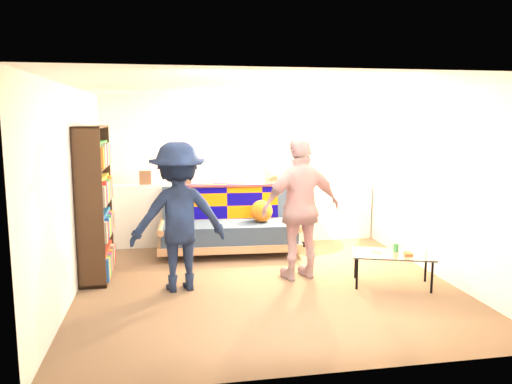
# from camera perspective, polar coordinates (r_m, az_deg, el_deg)

# --- Properties ---
(ground) EXTENTS (5.00, 5.00, 0.00)m
(ground) POSITION_cam_1_polar(r_m,az_deg,el_deg) (6.53, 0.64, -9.67)
(ground) COLOR brown
(ground) RESTS_ON ground
(room_shell) EXTENTS (4.60, 5.05, 2.45)m
(room_shell) POSITION_cam_1_polar(r_m,az_deg,el_deg) (6.67, -0.11, 5.37)
(room_shell) COLOR silver
(room_shell) RESTS_ON ground
(half_wall_ledge) EXTENTS (4.45, 0.15, 1.00)m
(half_wall_ledge) POSITION_cam_1_polar(r_m,az_deg,el_deg) (8.12, -1.76, -2.39)
(half_wall_ledge) COLOR silver
(half_wall_ledge) RESTS_ON ground
(ledge_decor) EXTENTS (2.97, 0.02, 0.45)m
(ledge_decor) POSITION_cam_1_polar(r_m,az_deg,el_deg) (7.97, -3.37, 2.31)
(ledge_decor) COLOR brown
(ledge_decor) RESTS_ON half_wall_ledge
(futon_sofa) EXTENTS (2.12, 1.10, 0.89)m
(futon_sofa) POSITION_cam_1_polar(r_m,az_deg,el_deg) (7.59, -3.04, -3.82)
(futon_sofa) COLOR tan
(futon_sofa) RESTS_ON ground
(bookshelf) EXTENTS (0.32, 0.97, 1.93)m
(bookshelf) POSITION_cam_1_polar(r_m,az_deg,el_deg) (6.63, -17.96, -1.76)
(bookshelf) COLOR black
(bookshelf) RESTS_ON ground
(coffee_table) EXTENTS (1.08, 0.81, 0.50)m
(coffee_table) POSITION_cam_1_polar(r_m,az_deg,el_deg) (6.34, 15.41, -7.01)
(coffee_table) COLOR black
(coffee_table) RESTS_ON ground
(floor_lamp) EXTENTS (0.37, 0.29, 1.64)m
(floor_lamp) POSITION_cam_1_polar(r_m,az_deg,el_deg) (7.91, 5.91, 2.13)
(floor_lamp) COLOR black
(floor_lamp) RESTS_ON ground
(person_left) EXTENTS (1.22, 0.82, 1.76)m
(person_left) POSITION_cam_1_polar(r_m,az_deg,el_deg) (5.95, -8.84, -2.82)
(person_left) COLOR black
(person_left) RESTS_ON ground
(person_right) EXTENTS (1.12, 0.64, 1.80)m
(person_right) POSITION_cam_1_polar(r_m,az_deg,el_deg) (6.30, 5.19, -1.90)
(person_right) COLOR pink
(person_right) RESTS_ON ground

